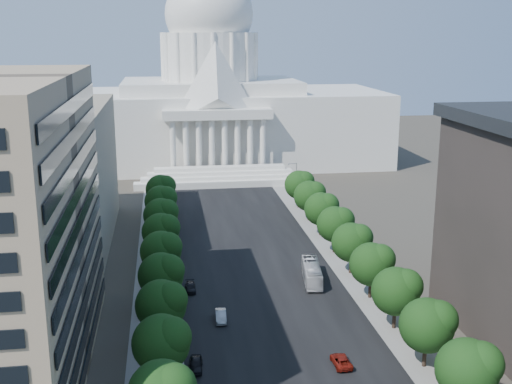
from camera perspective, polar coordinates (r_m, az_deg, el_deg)
name	(u,v)px	position (r m, az deg, el deg)	size (l,w,h in m)	color
road_asphalt	(246,247)	(138.99, -0.92, -4.92)	(30.00, 260.00, 0.01)	black
sidewalk_left	(157,251)	(138.00, -8.80, -5.23)	(8.00, 260.00, 0.02)	gray
sidewalk_right	(331,243)	(142.53, 6.70, -4.53)	(8.00, 260.00, 0.02)	gray
capitol	(211,106)	(227.30, -4.04, 7.65)	(120.00, 56.00, 73.00)	white
office_block_left_far	(18,176)	(146.96, -20.38, 1.31)	(38.00, 52.00, 30.00)	gray
tree_l_c	(164,342)	(85.46, -8.22, -13.03)	(7.79, 7.60, 9.97)	#33261C
tree_l_d	(163,304)	(96.31, -8.25, -9.80)	(7.79, 7.60, 9.97)	#33261C
tree_l_e	(163,274)	(107.41, -8.28, -7.23)	(7.79, 7.60, 9.97)	#33261C
tree_l_f	(163,250)	(118.68, -8.31, -5.14)	(7.79, 7.60, 9.97)	#33261C
tree_l_g	(162,231)	(130.09, -8.33, -3.42)	(7.79, 7.60, 9.97)	#33261C
tree_l_h	(162,214)	(141.59, -8.34, -1.97)	(7.79, 7.60, 9.97)	#33261C
tree_l_i	(162,200)	(153.17, -8.36, -0.75)	(7.79, 7.60, 9.97)	#33261C
tree_l_j	(162,189)	(164.81, -8.37, 0.31)	(7.79, 7.60, 9.97)	#33261C
tree_r_b	(471,368)	(82.75, 18.54, -14.62)	(7.79, 7.60, 9.97)	#33261C
tree_r_c	(430,324)	(92.37, 15.18, -11.25)	(7.79, 7.60, 9.97)	#33261C
tree_r_d	(398,290)	(102.49, 12.53, -8.49)	(7.79, 7.60, 9.97)	#33261C
tree_r_e	(373,263)	(112.98, 10.40, -6.23)	(7.79, 7.60, 9.97)	#33261C
tree_r_f	(353,241)	(123.75, 8.64, -4.35)	(7.79, 7.60, 9.97)	#33261C
tree_r_g	(337,223)	(134.73, 7.18, -2.76)	(7.79, 7.60, 9.97)	#33261C
tree_r_h	(323,208)	(145.86, 5.94, -1.42)	(7.79, 7.60, 9.97)	#33261C
tree_r_i	(311,195)	(157.13, 4.88, -0.27)	(7.79, 7.60, 9.97)	#33261C
tree_r_j	(300,184)	(168.49, 3.96, 0.73)	(7.79, 7.60, 9.97)	#33261C
streetlight_b	(443,330)	(92.58, 16.27, -11.69)	(2.61, 0.44, 9.00)	gray
streetlight_c	(382,266)	(113.87, 11.10, -6.44)	(2.61, 0.44, 9.00)	gray
streetlight_d	(342,224)	(136.42, 7.67, -2.84)	(2.61, 0.44, 9.00)	gray
streetlight_e	(315,195)	(159.70, 5.24, -0.28)	(2.61, 0.44, 9.00)	gray
streetlight_f	(294,174)	(183.44, 3.44, 1.63)	(2.61, 0.44, 9.00)	gray
car_dark_a	(195,365)	(91.45, -5.40, -15.04)	(1.87, 4.65, 1.58)	black
car_silver	(221,316)	(105.02, -3.15, -10.96)	(1.69, 4.86, 1.60)	#96989D
car_red	(341,361)	(92.94, 7.57, -14.67)	(2.26, 4.90, 1.36)	maroon
car_dark_b	(190,288)	(116.62, -5.86, -8.45)	(1.91, 4.71, 1.37)	black
city_bus	(312,272)	(120.46, 4.99, -7.14)	(2.91, 12.45, 3.47)	silver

